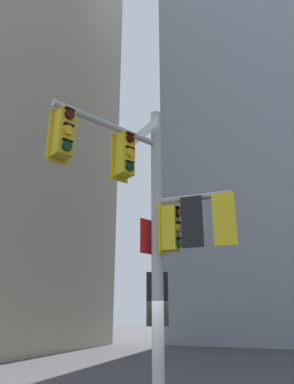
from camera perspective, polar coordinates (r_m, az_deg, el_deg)
building_mid_block at (r=40.68m, az=15.94°, el=13.55°), size 14.89×14.89×47.54m
signal_pole_assembly at (r=7.75m, az=1.45°, el=-5.43°), size 3.28×3.07×7.13m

